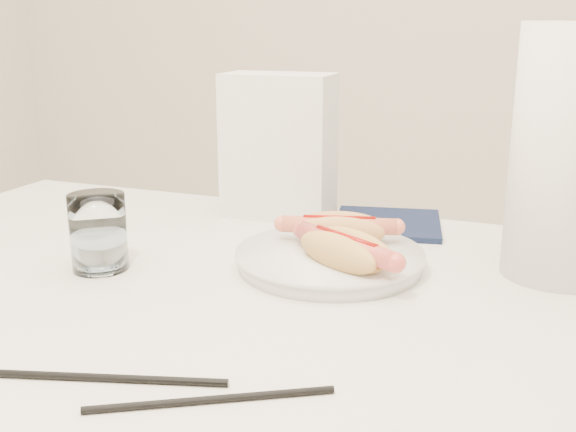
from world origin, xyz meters
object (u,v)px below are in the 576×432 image
(table, at_px, (226,336))
(napkin_box, at_px, (279,146))
(hotdog_left, at_px, (339,230))
(plate, at_px, (330,261))
(hotdog_right, at_px, (346,251))
(water_glass, at_px, (98,232))
(paper_towel_roll, at_px, (569,154))

(table, height_order, napkin_box, napkin_box)
(table, bearing_deg, hotdog_left, 60.27)
(plate, relative_size, hotdog_right, 1.55)
(table, relative_size, hotdog_left, 7.84)
(water_glass, relative_size, paper_towel_roll, 0.32)
(hotdog_left, xyz_separation_m, paper_towel_roll, (0.27, 0.04, 0.12))
(water_glass, bearing_deg, plate, 21.75)
(plate, distance_m, water_glass, 0.30)
(paper_towel_roll, bearing_deg, hotdog_right, -153.64)
(water_glass, height_order, napkin_box, napkin_box)
(water_glass, bearing_deg, napkin_box, 69.66)
(water_glass, bearing_deg, hotdog_left, 29.11)
(table, bearing_deg, hotdog_right, 32.02)
(hotdog_left, bearing_deg, table, -135.19)
(hotdog_left, xyz_separation_m, napkin_box, (-0.15, 0.17, 0.08))
(water_glass, xyz_separation_m, napkin_box, (0.12, 0.32, 0.07))
(plate, bearing_deg, paper_towel_roll, 16.24)
(plate, height_order, paper_towel_roll, paper_towel_roll)
(plate, height_order, hotdog_right, hotdog_right)
(table, relative_size, hotdog_right, 7.92)
(napkin_box, height_order, paper_towel_roll, paper_towel_roll)
(table, bearing_deg, water_glass, 177.21)
(plate, xyz_separation_m, hotdog_right, (0.03, -0.04, 0.03))
(table, bearing_deg, plate, 51.83)
(table, relative_size, paper_towel_roll, 3.89)
(table, relative_size, napkin_box, 5.23)
(table, bearing_deg, napkin_box, 100.66)
(plate, bearing_deg, water_glass, -158.25)
(plate, distance_m, hotdog_right, 0.06)
(plate, height_order, water_glass, water_glass)
(table, height_order, hotdog_left, hotdog_left)
(napkin_box, distance_m, paper_towel_roll, 0.45)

